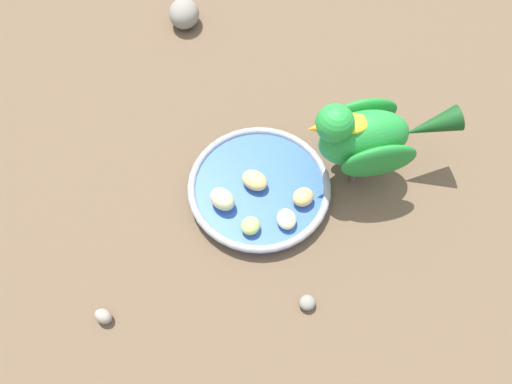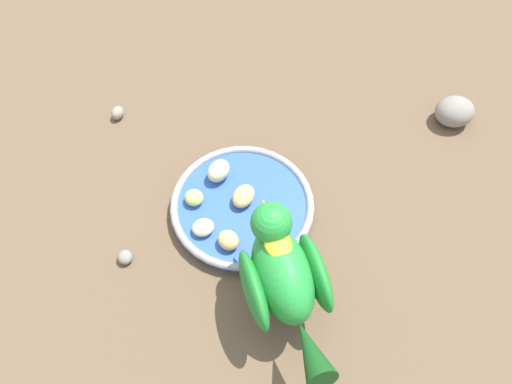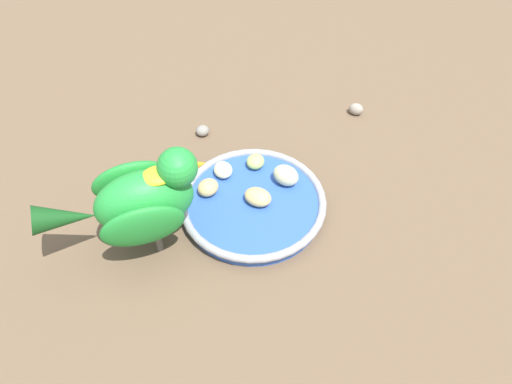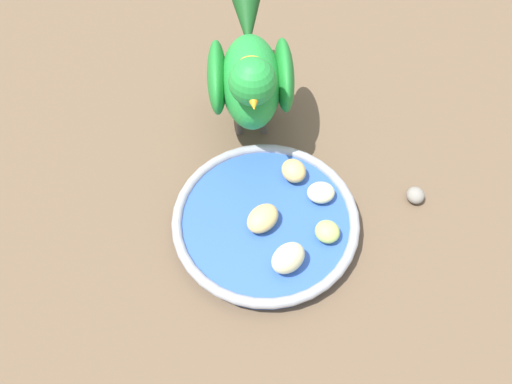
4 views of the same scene
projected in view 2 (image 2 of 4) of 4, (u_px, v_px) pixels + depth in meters
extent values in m
plane|color=brown|center=(247.00, 197.00, 0.80)|extent=(4.00, 4.00, 0.00)
cylinder|color=#2D56B7|center=(241.00, 207.00, 0.78)|extent=(0.20, 0.20, 0.02)
torus|color=#93969B|center=(241.00, 204.00, 0.77)|extent=(0.21, 0.21, 0.01)
ellipsoid|color=tan|center=(242.00, 196.00, 0.76)|extent=(0.04, 0.04, 0.02)
ellipsoid|color=tan|center=(225.00, 239.00, 0.73)|extent=(0.04, 0.04, 0.02)
ellipsoid|color=beige|center=(219.00, 171.00, 0.78)|extent=(0.04, 0.05, 0.03)
ellipsoid|color=beige|center=(203.00, 227.00, 0.74)|extent=(0.04, 0.04, 0.02)
ellipsoid|color=#B2CC66|center=(194.00, 198.00, 0.76)|extent=(0.03, 0.03, 0.02)
cylinder|color=#59544C|center=(267.00, 294.00, 0.70)|extent=(0.01, 0.01, 0.04)
cylinder|color=#59544C|center=(291.00, 287.00, 0.70)|extent=(0.01, 0.01, 0.04)
ellipsoid|color=green|center=(282.00, 274.00, 0.64)|extent=(0.13, 0.14, 0.09)
ellipsoid|color=#1E7F2D|center=(254.00, 290.00, 0.63)|extent=(0.07, 0.10, 0.06)
ellipsoid|color=#1E7F2D|center=(316.00, 272.00, 0.64)|extent=(0.07, 0.10, 0.06)
cone|color=#144719|center=(310.00, 351.00, 0.59)|extent=(0.07, 0.09, 0.05)
sphere|color=green|center=(271.00, 223.00, 0.63)|extent=(0.07, 0.07, 0.05)
cone|color=orange|center=(265.00, 208.00, 0.64)|extent=(0.03, 0.03, 0.02)
ellipsoid|color=yellow|center=(278.00, 244.00, 0.62)|extent=(0.05, 0.05, 0.01)
ellipsoid|color=gray|center=(455.00, 112.00, 0.86)|extent=(0.08, 0.07, 0.05)
ellipsoid|color=gray|center=(118.00, 113.00, 0.87)|extent=(0.02, 0.03, 0.02)
ellipsoid|color=gray|center=(125.00, 257.00, 0.74)|extent=(0.03, 0.03, 0.02)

